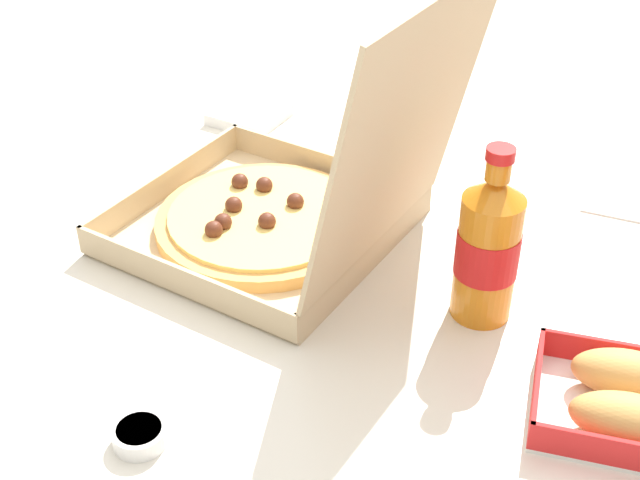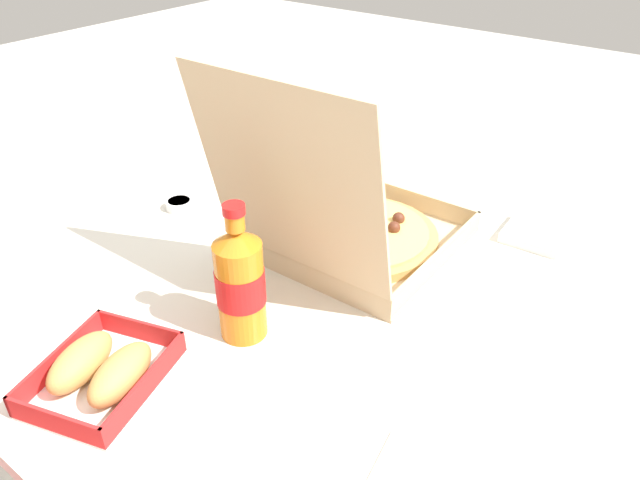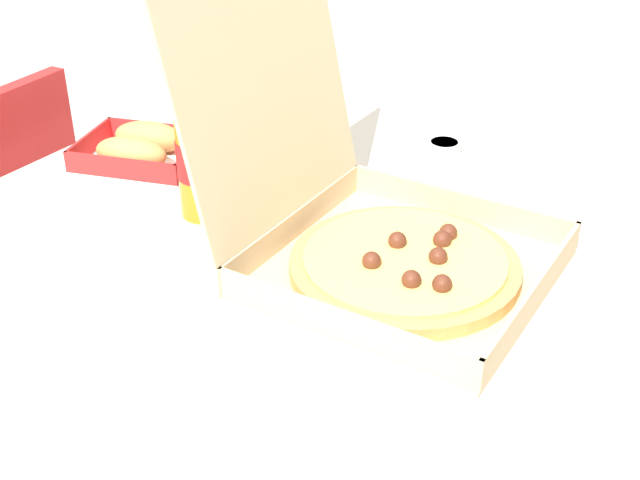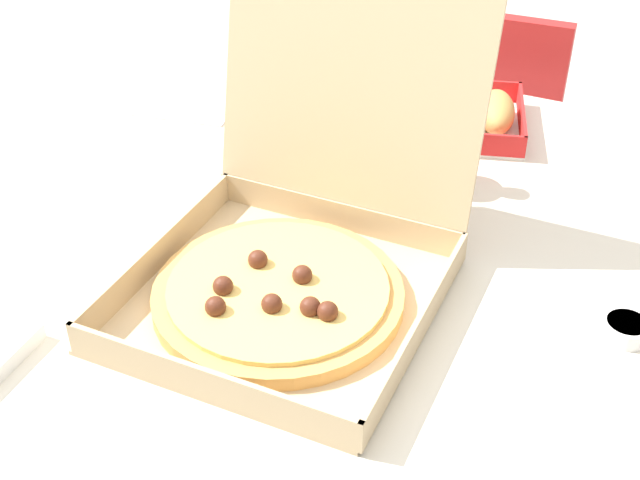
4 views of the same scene
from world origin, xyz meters
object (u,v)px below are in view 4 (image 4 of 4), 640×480
at_px(dipping_sauce_cup, 626,328).
at_px(bread_side_box, 475,113).
at_px(pizza_box_open, 295,253).
at_px(cola_bottle, 386,118).
at_px(chair, 470,152).
at_px(paper_menu, 178,99).

bearing_deg(dipping_sauce_cup, bread_side_box, 126.46).
distance_m(pizza_box_open, cola_bottle, 0.29).
xyz_separation_m(chair, bread_side_box, (0.10, -0.39, 0.29)).
distance_m(bread_side_box, paper_menu, 0.49).
bearing_deg(cola_bottle, paper_menu, 168.28).
distance_m(chair, bread_side_box, 0.49).
relative_size(cola_bottle, dipping_sauce_cup, 4.00).
distance_m(chair, cola_bottle, 0.69).
height_order(bread_side_box, dipping_sauce_cup, bread_side_box).
relative_size(pizza_box_open, paper_menu, 2.00).
height_order(cola_bottle, paper_menu, cola_bottle).
height_order(chair, cola_bottle, cola_bottle).
xyz_separation_m(bread_side_box, paper_menu, (-0.48, -0.11, -0.02)).
bearing_deg(chair, cola_bottle, -88.01).
bearing_deg(paper_menu, cola_bottle, -21.94).
height_order(bread_side_box, cola_bottle, cola_bottle).
height_order(pizza_box_open, bread_side_box, pizza_box_open).
distance_m(pizza_box_open, bread_side_box, 0.49).
bearing_deg(paper_menu, chair, 42.31).
height_order(chair, bread_side_box, chair).
bearing_deg(bread_side_box, paper_menu, -166.58).
bearing_deg(bread_side_box, pizza_box_open, -98.89).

